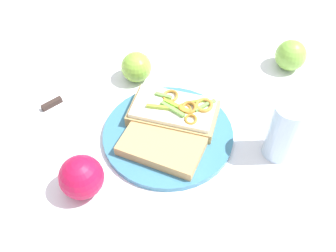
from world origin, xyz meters
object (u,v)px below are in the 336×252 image
apple_1 (136,67)px  knife (59,100)px  sandwich (174,112)px  bread_slice_side (162,145)px  drinking_glass (284,131)px  apple_0 (81,177)px  apple_2 (291,55)px  plate (168,134)px

apple_1 → knife: size_ratio=0.59×
sandwich → bread_slice_side: 0.09m
bread_slice_side → drinking_glass: bearing=23.4°
sandwich → apple_0: 0.24m
sandwich → apple_0: (0.00, -0.24, 0.01)m
apple_2 → bread_slice_side: bearing=-94.6°
bread_slice_side → apple_1: 0.22m
apple_1 → apple_2: size_ratio=0.96×
plate → bread_slice_side: bread_slice_side is taller
plate → bread_slice_side: bearing=-60.6°
apple_0 → apple_2: size_ratio=1.11×
apple_1 → apple_2: (0.23, 0.28, 0.00)m
bread_slice_side → apple_1: (-0.20, 0.11, 0.01)m
knife → bread_slice_side: bearing=-71.3°
apple_0 → knife: 0.24m
plate → drinking_glass: drinking_glass is taller
plate → apple_1: bearing=157.5°
plate → knife: same height
plate → bread_slice_side: size_ratio=1.68×
apple_0 → knife: apple_0 is taller
bread_slice_side → drinking_glass: size_ratio=1.22×
sandwich → apple_1: apple_1 is taller
bread_slice_side → knife: 0.27m
bread_slice_side → apple_0: bearing=-126.0°
plate → knife: (-0.24, -0.10, -0.00)m
apple_0 → apple_1: (-0.16, 0.27, -0.01)m
plate → knife: size_ratio=2.26×
apple_0 → apple_2: 0.56m
bread_slice_side → plate: bearing=97.5°
sandwich → knife: sandwich is taller
sandwich → knife: bearing=-176.8°
plate → sandwich: bearing=117.1°
apple_2 → knife: (-0.29, -0.46, -0.03)m
bread_slice_side → apple_2: bearing=63.6°
apple_1 → knife: (-0.07, -0.17, -0.03)m
drinking_glass → plate: bearing=-145.5°
plate → drinking_glass: bearing=34.5°
plate → sandwich: size_ratio=1.30×
apple_2 → apple_0: bearing=-97.4°
drinking_glass → bread_slice_side: bearing=-134.8°
apple_1 → drinking_glass: bearing=8.4°
plate → bread_slice_side: (0.02, -0.04, 0.02)m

